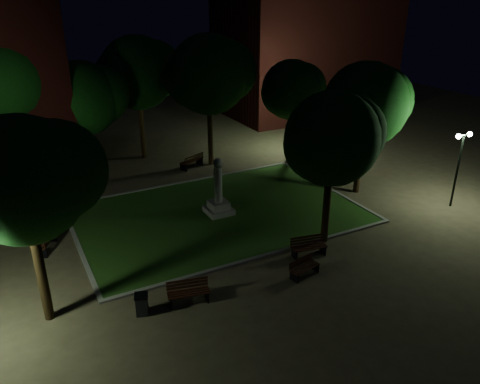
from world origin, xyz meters
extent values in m
plane|color=#4E432E|center=(0.00, 0.00, 0.00)|extent=(80.00, 80.00, 0.00)
cube|color=#254D17|center=(0.00, 2.00, 0.04)|extent=(15.00, 10.00, 0.08)
cube|color=slate|center=(0.00, -3.10, 0.06)|extent=(15.40, 0.20, 0.12)
cube|color=slate|center=(0.00, 7.10, 0.06)|extent=(15.40, 0.20, 0.12)
cube|color=slate|center=(-7.60, 2.00, 0.06)|extent=(0.20, 10.00, 0.12)
cube|color=slate|center=(7.60, 2.00, 0.06)|extent=(0.20, 10.00, 0.12)
cube|color=gray|center=(0.00, 2.00, 0.23)|extent=(1.40, 1.40, 0.30)
cube|color=gray|center=(0.00, 2.00, 0.58)|extent=(1.00, 1.00, 0.40)
cylinder|color=gray|center=(0.00, 2.00, 1.78)|extent=(0.44, 0.44, 2.00)
sphere|color=gray|center=(0.00, 2.00, 3.03)|extent=(0.50, 0.50, 0.50)
cube|color=#44130F|center=(18.00, 20.00, 6.00)|extent=(16.00, 10.00, 12.00)
cylinder|color=black|center=(-9.55, -3.09, 2.17)|extent=(0.36, 0.36, 4.34)
sphere|color=#114511|center=(-9.55, -3.09, 5.67)|extent=(4.45, 4.45, 4.45)
sphere|color=#114511|center=(-8.44, -2.89, 5.77)|extent=(3.56, 3.56, 3.56)
cylinder|color=black|center=(-5.25, 10.03, 2.04)|extent=(0.36, 0.36, 4.09)
sphere|color=#114511|center=(-5.25, 10.03, 5.45)|extent=(4.54, 4.54, 4.54)
sphere|color=#114511|center=(-4.12, 10.23, 5.55)|extent=(3.64, 3.64, 3.64)
sphere|color=#114511|center=(-6.16, 9.73, 5.35)|extent=(3.41, 3.41, 3.41)
cylinder|color=black|center=(2.98, 9.60, 2.35)|extent=(0.36, 0.36, 4.70)
sphere|color=#114511|center=(2.98, 9.60, 6.31)|extent=(5.35, 5.35, 5.35)
sphere|color=#114511|center=(4.32, 9.80, 6.41)|extent=(4.28, 4.28, 4.28)
sphere|color=#114511|center=(1.91, 9.30, 6.21)|extent=(4.02, 4.02, 4.02)
cylinder|color=black|center=(8.39, 7.77, 1.94)|extent=(0.36, 0.36, 3.88)
sphere|color=#114511|center=(8.39, 7.77, 5.12)|extent=(4.16, 4.16, 4.16)
sphere|color=#114511|center=(9.43, 7.97, 5.22)|extent=(3.32, 3.32, 3.32)
sphere|color=#114511|center=(7.56, 7.47, 5.02)|extent=(3.12, 3.12, 3.12)
cylinder|color=black|center=(8.86, 0.88, 1.98)|extent=(0.36, 0.36, 3.96)
sphere|color=#114511|center=(8.86, 0.88, 5.44)|extent=(4.93, 4.93, 4.93)
sphere|color=#114511|center=(10.09, 1.08, 5.54)|extent=(3.94, 3.94, 3.94)
sphere|color=#114511|center=(7.87, 0.58, 5.34)|extent=(3.70, 3.70, 3.70)
cylinder|color=black|center=(3.35, -3.15, 1.99)|extent=(0.36, 0.36, 3.98)
sphere|color=#114511|center=(3.35, -3.15, 5.29)|extent=(4.39, 4.39, 4.39)
sphere|color=#114511|center=(4.45, -2.95, 5.39)|extent=(3.51, 3.51, 3.51)
sphere|color=#114511|center=(2.48, -3.45, 5.19)|extent=(3.29, 3.29, 3.29)
cylinder|color=black|center=(-9.35, 9.85, 2.70)|extent=(0.36, 0.36, 5.39)
sphere|color=#114511|center=(-9.35, 9.85, 6.98)|extent=(5.28, 5.28, 5.28)
sphere|color=#114511|center=(-8.03, 10.05, 7.08)|extent=(4.23, 4.23, 4.23)
cylinder|color=black|center=(-0.83, 13.20, 2.33)|extent=(0.36, 0.36, 4.66)
sphere|color=#114511|center=(-0.83, 13.20, 6.20)|extent=(5.13, 5.13, 5.13)
sphere|color=#114511|center=(0.45, 13.40, 6.30)|extent=(4.11, 4.11, 4.11)
sphere|color=#114511|center=(-1.86, 12.90, 6.10)|extent=(3.85, 3.85, 3.85)
cylinder|color=black|center=(12.33, -3.27, 2.12)|extent=(0.12, 0.12, 4.23)
cylinder|color=black|center=(12.33, -3.27, 4.23)|extent=(0.90, 0.08, 0.08)
sphere|color=#D8FFD8|center=(11.88, -3.27, 4.23)|extent=(0.28, 0.28, 0.28)
sphere|color=#D8FFD8|center=(12.78, -3.27, 4.23)|extent=(0.28, 0.28, 0.28)
cylinder|color=black|center=(-10.05, 10.80, 2.08)|extent=(0.12, 0.12, 4.17)
sphere|color=#D8FFD8|center=(-9.60, 10.80, 4.17)|extent=(0.28, 0.28, 0.28)
cylinder|color=black|center=(9.85, 9.54, 2.09)|extent=(0.12, 0.12, 4.18)
cylinder|color=black|center=(9.85, 9.54, 4.18)|extent=(0.90, 0.08, 0.08)
sphere|color=#D8FFD8|center=(9.40, 9.54, 4.18)|extent=(0.28, 0.28, 0.28)
sphere|color=#D8FFD8|center=(10.30, 9.54, 4.18)|extent=(0.28, 0.28, 0.28)
cube|color=black|center=(0.08, -5.40, 0.20)|extent=(0.16, 0.50, 0.40)
cube|color=black|center=(1.34, -5.13, 0.20)|extent=(0.16, 0.50, 0.40)
cube|color=black|center=(0.75, -5.46, 0.41)|extent=(1.45, 0.39, 0.04)
cube|color=black|center=(0.73, -5.34, 0.41)|extent=(1.45, 0.39, 0.04)
cube|color=black|center=(0.70, -5.21, 0.41)|extent=(1.45, 0.39, 0.04)
cube|color=black|center=(0.67, -5.09, 0.41)|extent=(1.45, 0.39, 0.04)
cube|color=black|center=(0.66, -5.03, 0.50)|extent=(1.44, 0.36, 0.09)
cube|color=black|center=(0.66, -5.03, 0.63)|extent=(1.44, 0.36, 0.09)
cube|color=black|center=(0.66, -5.03, 0.76)|extent=(1.44, 0.36, 0.09)
cube|color=black|center=(1.14, -3.82, 0.23)|extent=(0.17, 0.58, 0.46)
cube|color=black|center=(2.58, -4.09, 0.23)|extent=(0.17, 0.58, 0.46)
cube|color=black|center=(1.82, -4.18, 0.47)|extent=(1.66, 0.40, 0.04)
cube|color=black|center=(1.84, -4.04, 0.47)|extent=(1.66, 0.40, 0.04)
cube|color=black|center=(1.87, -3.90, 0.47)|extent=(1.66, 0.40, 0.04)
cube|color=black|center=(1.90, -3.75, 0.47)|extent=(1.66, 0.40, 0.04)
cube|color=black|center=(1.91, -3.69, 0.57)|extent=(1.65, 0.37, 0.10)
cube|color=black|center=(1.91, -3.69, 0.72)|extent=(1.65, 0.37, 0.10)
cube|color=black|center=(1.91, -3.69, 0.87)|extent=(1.65, 0.37, 0.10)
cube|color=black|center=(-5.19, -4.53, 0.23)|extent=(0.18, 0.58, 0.46)
cube|color=black|center=(-3.76, -4.84, 0.23)|extent=(0.18, 0.58, 0.46)
cube|color=black|center=(-4.53, -4.91, 0.47)|extent=(1.66, 0.45, 0.04)
cube|color=black|center=(-4.50, -4.76, 0.47)|extent=(1.66, 0.45, 0.04)
cube|color=black|center=(-4.46, -4.62, 0.47)|extent=(1.66, 0.45, 0.04)
cube|color=black|center=(-4.43, -4.48, 0.47)|extent=(1.66, 0.45, 0.04)
cube|color=black|center=(-4.42, -4.42, 0.58)|extent=(1.65, 0.42, 0.10)
cube|color=black|center=(-4.42, -4.42, 0.72)|extent=(1.65, 0.42, 0.10)
cube|color=black|center=(-4.42, -4.42, 0.87)|extent=(1.65, 0.42, 0.10)
cube|color=black|center=(-8.71, 3.08, 0.24)|extent=(0.58, 0.31, 0.49)
cube|color=black|center=(-9.34, 1.66, 0.24)|extent=(0.58, 0.31, 0.49)
cube|color=black|center=(-9.25, 2.47, 0.50)|extent=(0.81, 1.66, 0.04)
cube|color=black|center=(-9.11, 2.41, 0.50)|extent=(0.81, 1.66, 0.04)
cube|color=black|center=(-8.97, 2.34, 0.50)|extent=(0.81, 1.66, 0.04)
cube|color=black|center=(-8.82, 2.28, 0.50)|extent=(0.81, 1.66, 0.04)
cube|color=black|center=(-8.76, 2.25, 0.61)|extent=(0.78, 1.65, 0.11)
cube|color=black|center=(-8.76, 2.25, 0.76)|extent=(0.78, 1.65, 0.11)
cube|color=black|center=(-8.76, 2.25, 0.92)|extent=(0.78, 1.65, 0.11)
cube|color=black|center=(9.14, 2.51, 0.25)|extent=(0.63, 0.15, 0.50)
cube|color=black|center=(8.94, 4.10, 0.25)|extent=(0.63, 0.15, 0.50)
cube|color=black|center=(9.29, 3.34, 0.51)|extent=(0.33, 1.82, 0.05)
cube|color=black|center=(9.13, 3.32, 0.51)|extent=(0.33, 1.82, 0.05)
cube|color=black|center=(8.97, 3.30, 0.51)|extent=(0.33, 1.82, 0.05)
cube|color=black|center=(8.81, 3.27, 0.51)|extent=(0.33, 1.82, 0.05)
cube|color=black|center=(8.74, 3.27, 0.63)|extent=(0.30, 1.82, 0.11)
cube|color=black|center=(8.74, 3.27, 0.79)|extent=(0.30, 1.82, 0.11)
cube|color=black|center=(8.74, 3.27, 0.95)|extent=(0.30, 1.82, 0.11)
cube|color=black|center=(2.19, 9.87, 0.25)|extent=(0.31, 0.59, 0.50)
cube|color=black|center=(0.75, 9.24, 0.25)|extent=(0.31, 0.59, 0.50)
cube|color=black|center=(1.37, 9.78, 0.51)|extent=(1.69, 0.82, 0.05)
cube|color=black|center=(1.43, 9.64, 0.51)|extent=(1.69, 0.82, 0.05)
cube|color=black|center=(1.50, 9.49, 0.51)|extent=(1.69, 0.82, 0.05)
cube|color=black|center=(1.56, 9.35, 0.51)|extent=(1.69, 0.82, 0.05)
cube|color=black|center=(1.59, 9.29, 0.62)|extent=(1.67, 0.79, 0.11)
cube|color=black|center=(1.59, 9.29, 0.78)|extent=(1.67, 0.79, 0.11)
cube|color=black|center=(1.59, 9.29, 0.93)|extent=(1.67, 0.79, 0.11)
cube|color=black|center=(-6.33, -4.51, 0.41)|extent=(0.58, 0.58, 0.82)
cube|color=black|center=(-6.33, -4.51, 0.85)|extent=(0.64, 0.64, 0.05)
imported|color=black|center=(-10.16, 3.72, 0.50)|extent=(1.91, 1.70, 1.00)
camera|label=1|loc=(-9.83, -19.27, 11.55)|focal=35.00mm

